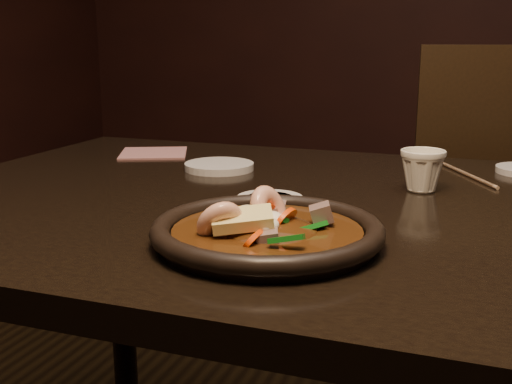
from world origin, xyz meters
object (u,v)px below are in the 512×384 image
(chair, at_px, (499,229))
(plate, at_px, (267,232))
(tea_cup, at_px, (422,169))
(table, at_px, (393,257))

(chair, bearing_deg, plate, 63.74)
(plate, height_order, tea_cup, tea_cup)
(chair, bearing_deg, tea_cup, 67.38)
(table, distance_m, chair, 0.73)
(tea_cup, bearing_deg, plate, -113.01)
(chair, xyz_separation_m, tea_cup, (-0.14, -0.58, 0.25))
(chair, distance_m, tea_cup, 0.64)
(plate, relative_size, tea_cup, 3.88)
(table, xyz_separation_m, plate, (-0.12, -0.23, 0.09))
(table, height_order, tea_cup, tea_cup)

